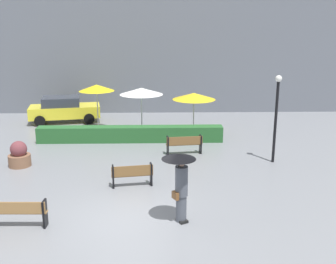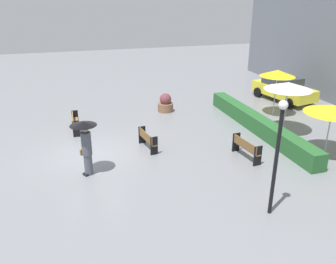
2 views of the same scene
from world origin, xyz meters
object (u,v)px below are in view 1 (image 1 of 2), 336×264
object	(u,v)px
bench_back_row	(184,143)
planter_pot	(19,155)
patio_umbrella_white	(141,91)
parked_car	(64,109)
bench_mid_center	(132,174)
pedestrian_with_umbrella	(180,178)
lamp_post	(276,110)
patio_umbrella_yellow_far	(194,96)
bench_near_left	(16,211)
patio_umbrella_yellow	(97,88)

from	to	relation	value
bench_back_row	planter_pot	xyz separation A→B (m)	(-7.07, -1.46, -0.04)
patio_umbrella_white	parked_car	world-z (taller)	patio_umbrella_white
bench_back_row	patio_umbrella_white	distance (m)	4.32
bench_mid_center	pedestrian_with_umbrella	bearing A→B (deg)	-59.83
lamp_post	patio_umbrella_yellow_far	size ratio (longest dim) A/B	1.64
planter_pot	parked_car	size ratio (longest dim) A/B	0.25
bench_back_row	bench_near_left	xyz separation A→B (m)	(-5.36, -6.79, -0.00)
bench_back_row	patio_umbrella_yellow_far	world-z (taller)	patio_umbrella_yellow_far
bench_near_left	parked_car	xyz separation A→B (m)	(-1.62, 13.33, 0.31)
bench_mid_center	patio_umbrella_white	size ratio (longest dim) A/B	0.60
bench_near_left	patio_umbrella_yellow	size ratio (longest dim) A/B	0.67
pedestrian_with_umbrella	patio_umbrella_white	size ratio (longest dim) A/B	0.84
patio_umbrella_yellow_far	bench_near_left	bearing A→B (deg)	-120.64
lamp_post	bench_back_row	bearing A→B (deg)	162.52
planter_pot	lamp_post	bearing A→B (deg)	1.37
patio_umbrella_white	patio_umbrella_yellow_far	bearing A→B (deg)	4.53
planter_pot	patio_umbrella_white	bearing A→B (deg)	43.42
bench_near_left	planter_pot	xyz separation A→B (m)	(-1.71, 5.33, -0.04)
lamp_post	patio_umbrella_yellow	distance (m)	10.03
pedestrian_with_umbrella	parked_car	bearing A→B (deg)	116.17
lamp_post	patio_umbrella_yellow	size ratio (longest dim) A/B	1.44
planter_pot	patio_umbrella_white	distance (m)	7.14
patio_umbrella_yellow	patio_umbrella_yellow_far	size ratio (longest dim) A/B	1.14
bench_mid_center	patio_umbrella_yellow_far	xyz separation A→B (m)	(2.88, 7.27, 1.61)
planter_pot	patio_umbrella_white	xyz separation A→B (m)	(4.99, 4.72, 1.95)
pedestrian_with_umbrella	patio_umbrella_white	bearing A→B (deg)	98.87
lamp_post	parked_car	world-z (taller)	lamp_post
lamp_post	parked_car	bearing A→B (deg)	144.36
pedestrian_with_umbrella	parked_car	xyz separation A→B (m)	(-6.43, 13.09, -0.61)
bench_back_row	lamp_post	distance (m)	4.38
bench_mid_center	pedestrian_with_umbrella	xyz separation A→B (m)	(1.61, -2.77, 0.93)
lamp_post	bench_near_left	bearing A→B (deg)	-148.61
bench_near_left	pedestrian_with_umbrella	world-z (taller)	pedestrian_with_umbrella
bench_back_row	patio_umbrella_white	bearing A→B (deg)	122.54
planter_pot	patio_umbrella_yellow	xyz separation A→B (m)	(2.49, 5.76, 1.98)
bench_mid_center	parked_car	bearing A→B (deg)	115.05
parked_car	bench_mid_center	bearing A→B (deg)	-64.95
bench_mid_center	patio_umbrella_white	world-z (taller)	patio_umbrella_white
bench_near_left	patio_umbrella_yellow_far	xyz separation A→B (m)	(6.09, 10.27, 1.59)
bench_mid_center	pedestrian_with_umbrella	size ratio (longest dim) A/B	0.71
patio_umbrella_yellow_far	parked_car	bearing A→B (deg)	158.40
planter_pot	parked_car	xyz separation A→B (m)	(0.08, 8.00, 0.35)
bench_back_row	planter_pot	size ratio (longest dim) A/B	1.54
lamp_post	patio_umbrella_yellow_far	bearing A→B (deg)	123.31
pedestrian_with_umbrella	patio_umbrella_yellow	size ratio (longest dim) A/B	0.83
parked_car	patio_umbrella_yellow	bearing A→B (deg)	-42.88
patio_umbrella_white	bench_mid_center	bearing A→B (deg)	-90.63
lamp_post	patio_umbrella_white	size ratio (longest dim) A/B	1.46
parked_car	patio_umbrella_yellow_far	bearing A→B (deg)	-21.60
bench_mid_center	planter_pot	xyz separation A→B (m)	(-4.91, 2.33, -0.02)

